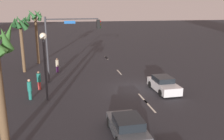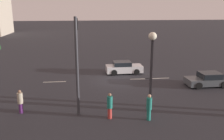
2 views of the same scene
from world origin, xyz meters
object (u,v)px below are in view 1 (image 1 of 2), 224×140
car_0 (164,85)px  streetlamp (44,53)px  pedestrian_2 (39,80)px  pedestrian_1 (57,65)px  car_2 (127,127)px  palm_tree_3 (35,22)px  traffic_signal (65,38)px  pedestrian_0 (30,89)px  palm_tree_0 (21,27)px

car_0 → streetlamp: size_ratio=0.72×
streetlamp → pedestrian_2: size_ratio=3.16×
streetlamp → pedestrian_1: size_ratio=3.32×
car_0 → car_2: (-7.12, 5.39, -0.04)m
pedestrian_2 → palm_tree_3: palm_tree_3 is taller
traffic_signal → streetlamp: traffic_signal is taller
car_2 → pedestrian_2: bearing=30.8°
traffic_signal → pedestrian_1: 5.50m
streetlamp → pedestrian_0: bearing=72.3°
pedestrian_1 → palm_tree_0: palm_tree_0 is taller
pedestrian_0 → pedestrian_2: pedestrian_0 is taller
palm_tree_0 → palm_tree_3: (4.35, -1.26, 0.32)m
car_0 → pedestrian_2: bearing=76.1°
car_0 → pedestrian_2: (2.80, 11.31, 0.31)m
traffic_signal → pedestrian_1: (3.98, 1.03, -3.65)m
car_2 → pedestrian_1: (16.02, 4.31, 0.29)m
pedestrian_0 → streetlamp: bearing=-107.7°
car_2 → pedestrian_2: 11.55m
pedestrian_1 → palm_tree_3: size_ratio=0.23×
palm_tree_3 → car_2: bearing=-161.9°
streetlamp → palm_tree_0: bearing=17.6°
traffic_signal → pedestrian_1: bearing=14.5°
palm_tree_0 → traffic_signal: bearing=-134.7°
pedestrian_1 → palm_tree_0: (0.88, 3.87, 4.43)m
pedestrian_0 → traffic_signal: bearing=-34.4°
traffic_signal → pedestrian_1: traffic_signal is taller
streetlamp → palm_tree_0: palm_tree_0 is taller
traffic_signal → streetlamp: bearing=161.0°
palm_tree_3 → pedestrian_1: bearing=-153.4°
car_2 → car_0: bearing=-37.1°
car_2 → streetlamp: bearing=35.9°
pedestrian_0 → palm_tree_3: size_ratio=0.24×
car_0 → traffic_signal: (4.92, 8.68, 3.90)m
palm_tree_3 → traffic_signal: bearing=-158.4°
car_0 → pedestrian_0: 11.86m
car_2 → pedestrian_0: (7.40, 6.46, 0.35)m
car_0 → car_2: size_ratio=1.02×
car_0 → palm_tree_3: palm_tree_3 is taller
car_0 → palm_tree_0: palm_tree_0 is taller
streetlamp → palm_tree_3: (14.30, 1.89, 1.65)m
palm_tree_0 → car_2: bearing=-154.1°
pedestrian_0 → car_2: bearing=-138.9°
pedestrian_1 → pedestrian_2: bearing=165.3°
pedestrian_1 → pedestrian_0: bearing=166.0°
pedestrian_2 → palm_tree_3: (11.32, 1.02, 4.70)m
pedestrian_1 → traffic_signal: bearing=-165.5°
streetlamp → pedestrian_2: bearing=16.4°
car_0 → traffic_signal: 10.71m
car_2 → palm_tree_3: palm_tree_3 is taller
streetlamp → pedestrian_2: 4.35m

